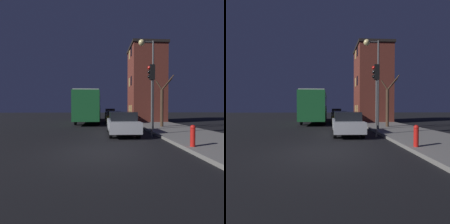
{
  "view_description": "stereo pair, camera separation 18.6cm",
  "coord_description": "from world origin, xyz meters",
  "views": [
    {
      "loc": [
        -0.02,
        -6.95,
        1.77
      ],
      "look_at": [
        1.22,
        13.91,
        1.28
      ],
      "focal_mm": 28.0,
      "sensor_mm": 36.0,
      "label": 1
    },
    {
      "loc": [
        0.16,
        -6.97,
        1.77
      ],
      "look_at": [
        1.22,
        13.91,
        1.28
      ],
      "focal_mm": 28.0,
      "sensor_mm": 36.0,
      "label": 2
    }
  ],
  "objects": [
    {
      "name": "ground_plane",
      "position": [
        0.0,
        0.0,
        0.0
      ],
      "size": [
        120.0,
        120.0,
        0.0
      ],
      "primitive_type": "plane",
      "color": "black"
    },
    {
      "name": "brick_building",
      "position": [
        5.61,
        15.0,
        4.86
      ],
      "size": [
        4.23,
        5.0,
        9.38
      ],
      "color": "brown",
      "rests_on": "sidewalk"
    },
    {
      "name": "streetlamp",
      "position": [
        3.51,
        6.21,
        4.99
      ],
      "size": [
        1.21,
        0.47,
        6.8
      ],
      "color": "#4C4C4C",
      "rests_on": "sidewalk"
    },
    {
      "name": "traffic_light",
      "position": [
        3.01,
        3.51,
        3.14
      ],
      "size": [
        0.43,
        0.24,
        4.39
      ],
      "color": "#4C4C4C",
      "rests_on": "ground"
    },
    {
      "name": "bare_tree",
      "position": [
        5.23,
        7.82,
        2.14
      ],
      "size": [
        1.48,
        0.65,
        4.4
      ],
      "color": "#473323",
      "rests_on": "sidewalk"
    },
    {
      "name": "bus",
      "position": [
        -1.5,
        14.78,
        2.13
      ],
      "size": [
        2.6,
        11.25,
        3.58
      ],
      "color": "#1E6B33",
      "rests_on": "ground"
    },
    {
      "name": "car_near_lane",
      "position": [
        1.31,
        4.48,
        0.79
      ],
      "size": [
        1.81,
        4.37,
        1.51
      ],
      "color": "#B7BABF",
      "rests_on": "ground"
    },
    {
      "name": "car_mid_lane",
      "position": [
        1.38,
        13.87,
        0.74
      ],
      "size": [
        1.77,
        4.62,
        1.4
      ],
      "color": "olive",
      "rests_on": "ground"
    },
    {
      "name": "car_far_lane",
      "position": [
        1.36,
        22.26,
        0.86
      ],
      "size": [
        1.71,
        3.97,
        1.65
      ],
      "color": "black",
      "rests_on": "ground"
    },
    {
      "name": "fire_hydrant",
      "position": [
        3.77,
        0.06,
        0.63
      ],
      "size": [
        0.21,
        0.21,
        0.91
      ],
      "color": "red",
      "rests_on": "sidewalk"
    }
  ]
}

